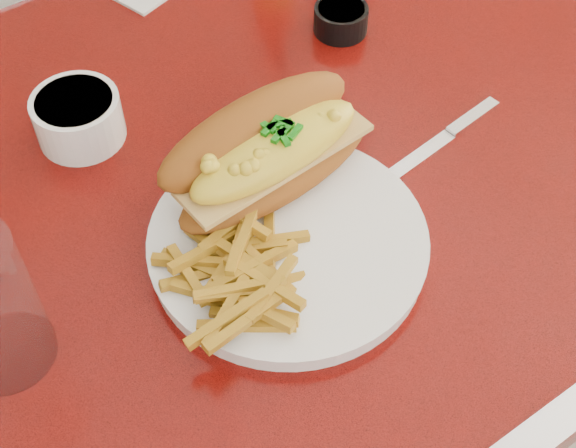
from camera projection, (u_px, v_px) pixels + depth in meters
ground at (274, 441)px, 1.46m from camera, size 8.00×8.00×0.00m
diner_table at (268, 238)px, 0.98m from camera, size 1.23×0.83×0.77m
booth_bench_far at (52, 76)px, 1.65m from camera, size 1.20×0.51×0.90m
dinner_plate at (288, 243)px, 0.76m from camera, size 0.35×0.35×0.02m
mac_hoagie at (268, 150)px, 0.77m from camera, size 0.23×0.12×0.10m
fries_pile at (237, 269)px, 0.71m from camera, size 0.16×0.15×0.04m
fork at (278, 175)px, 0.81m from camera, size 0.04×0.16×0.00m
gravy_ramekin at (78, 117)px, 0.85m from camera, size 0.12×0.12×0.05m
sauce_cup_right at (341, 18)px, 0.97m from camera, size 0.08×0.08×0.03m
knife at (444, 138)px, 0.86m from camera, size 0.20×0.04×0.01m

